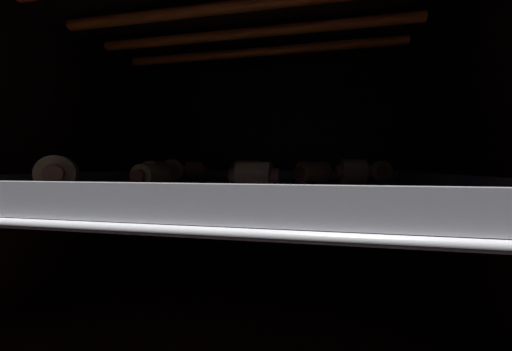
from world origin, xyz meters
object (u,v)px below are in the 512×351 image
at_px(pig_in_blanket_mid_1, 194,170).
at_px(pig_in_blanket_mid_6, 379,171).
at_px(pig_in_blanket_mid_0, 58,173).
at_px(pig_in_blanket_mid_5, 254,176).
at_px(pig_in_blanket_mid_7, 151,176).
at_px(baking_tray_mid, 243,187).
at_px(pig_in_blanket_mid_9, 248,171).
at_px(heating_element, 243,21).
at_px(pig_in_blanket_mid_8, 313,172).
at_px(pig_in_blanket_mid_4, 353,172).
at_px(pig_in_blanket_mid_3, 156,172).
at_px(oven_rack_mid, 243,193).
at_px(pig_in_blanket_mid_2, 170,170).

xyz_separation_m(pig_in_blanket_mid_1, pig_in_blanket_mid_6, (0.31, -0.01, -0.00)).
xyz_separation_m(pig_in_blanket_mid_0, pig_in_blanket_mid_5, (0.18, 0.03, -0.00)).
distance_m(pig_in_blanket_mid_5, pig_in_blanket_mid_7, 0.12).
distance_m(baking_tray_mid, pig_in_blanket_mid_7, 0.11).
bearing_deg(pig_in_blanket_mid_0, pig_in_blanket_mid_9, 56.60).
xyz_separation_m(heating_element, pig_in_blanket_mid_7, (-0.09, -0.06, -0.19)).
relative_size(pig_in_blanket_mid_6, pig_in_blanket_mid_8, 0.89).
bearing_deg(baking_tray_mid, pig_in_blanket_mid_6, 36.52).
bearing_deg(pig_in_blanket_mid_4, pig_in_blanket_mid_3, -178.54).
relative_size(heating_element, pig_in_blanket_mid_7, 8.01).
distance_m(pig_in_blanket_mid_1, pig_in_blanket_mid_7, 0.21).
bearing_deg(pig_in_blanket_mid_8, pig_in_blanket_mid_9, 163.80).
distance_m(oven_rack_mid, pig_in_blanket_mid_4, 0.14).
bearing_deg(baking_tray_mid, pig_in_blanket_mid_9, 98.95).
xyz_separation_m(pig_in_blanket_mid_5, pig_in_blanket_mid_9, (-0.05, 0.17, 0.00)).
xyz_separation_m(baking_tray_mid, pig_in_blanket_mid_5, (0.03, -0.09, 0.02)).
bearing_deg(heating_element, pig_in_blanket_mid_5, -69.14).
bearing_deg(pig_in_blanket_mid_1, pig_in_blanket_mid_2, -93.68).
height_order(pig_in_blanket_mid_5, pig_in_blanket_mid_7, pig_in_blanket_mid_5).
relative_size(pig_in_blanket_mid_1, pig_in_blanket_mid_7, 0.90).
bearing_deg(pig_in_blanket_mid_4, pig_in_blanket_mid_5, -130.44).
height_order(pig_in_blanket_mid_2, pig_in_blanket_mid_7, pig_in_blanket_mid_2).
xyz_separation_m(oven_rack_mid, pig_in_blanket_mid_8, (0.08, 0.06, 0.02)).
height_order(pig_in_blanket_mid_1, pig_in_blanket_mid_2, pig_in_blanket_mid_2).
distance_m(pig_in_blanket_mid_0, pig_in_blanket_mid_1, 0.27).
height_order(baking_tray_mid, pig_in_blanket_mid_1, pig_in_blanket_mid_1).
relative_size(pig_in_blanket_mid_3, pig_in_blanket_mid_8, 0.85).
distance_m(pig_in_blanket_mid_1, pig_in_blanket_mid_3, 0.12).
distance_m(pig_in_blanket_mid_3, pig_in_blanket_mid_6, 0.33).
height_order(heating_element, baking_tray_mid, heating_element).
bearing_deg(heating_element, pig_in_blanket_mid_1, 131.13).
xyz_separation_m(pig_in_blanket_mid_2, pig_in_blanket_mid_7, (0.05, -0.13, -0.00)).
height_order(baking_tray_mid, pig_in_blanket_mid_6, pig_in_blanket_mid_6).
bearing_deg(pig_in_blanket_mid_7, pig_in_blanket_mid_2, 109.65).
height_order(heating_element, pig_in_blanket_mid_0, heating_element).
distance_m(pig_in_blanket_mid_5, pig_in_blanket_mid_6, 0.27).
bearing_deg(oven_rack_mid, pig_in_blanket_mid_7, -144.36).
height_order(pig_in_blanket_mid_0, pig_in_blanket_mid_2, same).
bearing_deg(pig_in_blanket_mid_3, pig_in_blanket_mid_5, -33.82).
xyz_separation_m(baking_tray_mid, pig_in_blanket_mid_8, (0.08, 0.06, 0.02)).
distance_m(pig_in_blanket_mid_2, pig_in_blanket_mid_5, 0.23).
bearing_deg(pig_in_blanket_mid_2, oven_rack_mid, -27.28).
bearing_deg(heating_element, pig_in_blanket_mid_4, 13.19).
xyz_separation_m(pig_in_blanket_mid_5, pig_in_blanket_mid_6, (0.15, 0.22, 0.00)).
height_order(pig_in_blanket_mid_0, pig_in_blanket_mid_7, pig_in_blanket_mid_0).
bearing_deg(heating_element, pig_in_blanket_mid_2, 152.72).
xyz_separation_m(pig_in_blanket_mid_5, pig_in_blanket_mid_8, (0.05, 0.14, 0.00)).
xyz_separation_m(oven_rack_mid, pig_in_blanket_mid_2, (-0.13, 0.07, 0.03)).
bearing_deg(baking_tray_mid, pig_in_blanket_mid_5, -69.14).
relative_size(baking_tray_mid, pig_in_blanket_mid_2, 7.81).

